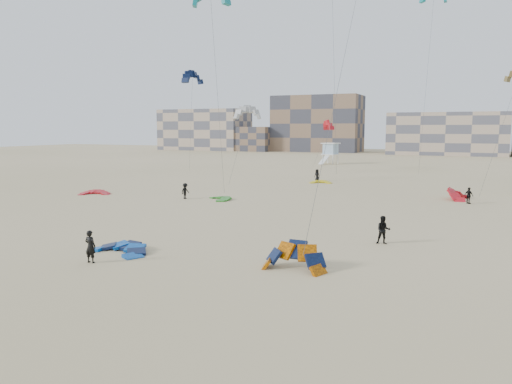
% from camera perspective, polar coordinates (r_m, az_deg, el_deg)
% --- Properties ---
extents(ground, '(320.00, 320.00, 0.00)m').
position_cam_1_polar(ground, '(31.45, -12.64, -6.96)').
color(ground, '#CFB78B').
rests_on(ground, ground).
extents(kite_ground_blue, '(4.41, 4.59, 1.60)m').
position_cam_1_polar(kite_ground_blue, '(32.32, -15.30, -6.66)').
color(kite_ground_blue, blue).
rests_on(kite_ground_blue, ground).
extents(kite_ground_orange, '(3.67, 3.63, 3.57)m').
position_cam_1_polar(kite_ground_orange, '(27.55, 4.30, -8.85)').
color(kite_ground_orange, '#FF7F00').
rests_on(kite_ground_orange, ground).
extents(kite_ground_red, '(4.58, 4.68, 1.51)m').
position_cam_1_polar(kite_ground_red, '(60.95, -17.97, -0.25)').
color(kite_ground_red, red).
rests_on(kite_ground_red, ground).
extents(kite_ground_green, '(4.41, 4.40, 0.86)m').
position_cam_1_polar(kite_ground_green, '(53.76, -4.11, -0.88)').
color(kite_ground_green, green).
rests_on(kite_ground_green, ground).
extents(kite_ground_red_far, '(4.16, 4.04, 3.71)m').
position_cam_1_polar(kite_ground_red_far, '(57.93, 22.12, -0.81)').
color(kite_ground_red_far, red).
rests_on(kite_ground_red_far, ground).
extents(kite_ground_yellow, '(3.38, 3.51, 1.14)m').
position_cam_1_polar(kite_ground_yellow, '(70.32, 7.40, 1.02)').
color(kite_ground_yellow, '#C7DA0B').
rests_on(kite_ground_yellow, ground).
extents(kitesurfer_main, '(0.71, 0.49, 1.89)m').
position_cam_1_polar(kitesurfer_main, '(30.15, -18.41, -5.93)').
color(kitesurfer_main, black).
rests_on(kitesurfer_main, ground).
extents(kitesurfer_b, '(1.06, 0.91, 1.89)m').
position_cam_1_polar(kitesurfer_b, '(34.21, 14.35, -4.24)').
color(kitesurfer_b, black).
rests_on(kitesurfer_b, ground).
extents(kitesurfer_c, '(0.84, 1.21, 1.71)m').
position_cam_1_polar(kitesurfer_c, '(54.72, -8.09, 0.11)').
color(kitesurfer_c, black).
rests_on(kitesurfer_c, ground).
extents(kitesurfer_d, '(1.03, 0.93, 1.69)m').
position_cam_1_polar(kitesurfer_d, '(55.07, 23.15, -0.38)').
color(kitesurfer_d, black).
rests_on(kitesurfer_d, ground).
extents(kitesurfer_e, '(1.00, 0.84, 1.75)m').
position_cam_1_polar(kitesurfer_e, '(72.56, 6.99, 1.91)').
color(kitesurfer_e, black).
rests_on(kitesurfer_e, ground).
extents(kite_fly_grey, '(5.54, 14.38, 10.08)m').
position_cam_1_polar(kite_fly_grey, '(70.43, -0.97, 8.93)').
color(kite_fly_grey, '#B9B9B9').
rests_on(kite_fly_grey, ground).
extents(kite_fly_navy, '(4.69, 5.18, 15.83)m').
position_cam_1_polar(kite_fly_navy, '(81.34, -7.27, 12.74)').
color(kite_fly_navy, '#0C1B44').
rests_on(kite_fly_navy, ground).
extents(kite_fly_red, '(4.68, 7.57, 8.26)m').
position_cam_1_polar(kite_fly_red, '(91.71, 8.27, 7.47)').
color(kite_fly_red, red).
rests_on(kite_fly_red, ground).
extents(lifeguard_tower_far, '(3.75, 6.45, 4.48)m').
position_cam_1_polar(lifeguard_tower_far, '(108.34, 8.50, 4.38)').
color(lifeguard_tower_far, white).
rests_on(lifeguard_tower_far, ground).
extents(condo_west_a, '(30.00, 15.00, 14.00)m').
position_cam_1_polar(condo_west_a, '(177.87, -5.87, 7.09)').
color(condo_west_a, tan).
rests_on(condo_west_a, ground).
extents(condo_west_b, '(28.00, 14.00, 18.00)m').
position_cam_1_polar(condo_west_b, '(165.61, 7.04, 7.75)').
color(condo_west_b, '#795E49').
rests_on(condo_west_b, ground).
extents(condo_mid, '(32.00, 16.00, 12.00)m').
position_cam_1_polar(condo_mid, '(154.63, 20.99, 6.24)').
color(condo_mid, tan).
rests_on(condo_mid, ground).
extents(condo_fill_left, '(12.00, 10.00, 8.00)m').
position_cam_1_polar(condo_fill_left, '(167.05, -0.20, 6.08)').
color(condo_fill_left, '#795E49').
rests_on(condo_fill_left, ground).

